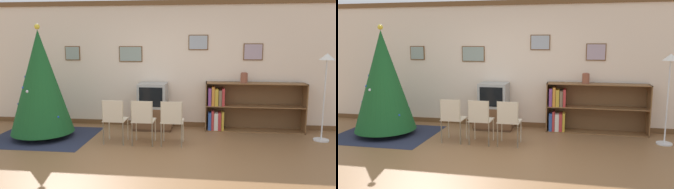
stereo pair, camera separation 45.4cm
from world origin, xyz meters
The scene contains 12 objects.
ground_plane centered at (0.00, 0.00, 0.00)m, with size 24.00×24.00×0.00m, color brown.
wall_back centered at (0.00, 2.48, 1.35)m, with size 8.96×0.11×2.70m.
area_rug centered at (-2.21, 1.30, 0.00)m, with size 1.93×1.62×0.01m.
christmas_tree centered at (-2.21, 1.30, 1.08)m, with size 1.18×1.18×2.16m.
tv_console centered at (-0.18, 2.15, 0.24)m, with size 0.83×0.53×0.47m.
television centered at (-0.18, 2.15, 0.73)m, with size 0.58×0.52×0.51m.
folding_chair_left centered at (-0.71, 1.04, 0.47)m, with size 0.40×0.40×0.82m.
folding_chair_center centered at (-0.18, 1.04, 0.47)m, with size 0.40×0.40×0.82m.
folding_chair_right centered at (0.34, 1.04, 0.47)m, with size 0.40×0.40×0.82m.
bookshelf centered at (1.62, 2.26, 0.49)m, with size 2.01×0.36×1.01m.
vase centered at (1.69, 2.21, 1.12)m, with size 0.15×0.15×0.21m.
standing_lamp centered at (3.10, 1.68, 1.26)m, with size 0.28×0.28×1.63m.
Camera 1 is at (0.93, -4.56, 1.84)m, focal length 35.00 mm.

